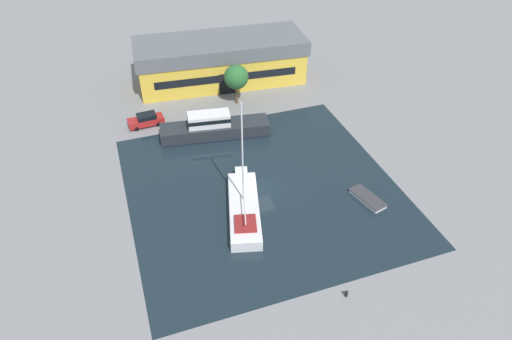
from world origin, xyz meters
The scene contains 9 objects.
ground_plane centered at (0.00, 0.00, 0.00)m, with size 440.00×440.00×0.00m, color slate.
water_canal centered at (0.00, 0.00, 0.00)m, with size 29.36×29.53×0.01m, color black.
warehouse_building centered at (2.78, 26.79, 3.40)m, with size 26.25×11.39×6.71m.
quay_tree_near_building centered at (2.92, 19.16, 4.16)m, with size 3.45×3.45×5.90m.
parked_car centered at (-10.35, 17.46, 0.85)m, with size 4.81×2.16×1.69m.
sailboat_moored centered at (-3.16, -3.05, 0.73)m, with size 5.72×12.07×12.99m.
motor_cruiser centered at (-2.39, 12.09, 1.23)m, with size 14.42×5.26×3.37m.
small_dinghy centered at (10.18, -5.57, 0.26)m, with size 2.71×4.62×0.49m.
mooring_bollard centered at (2.05, -16.00, 0.37)m, with size 0.31×0.31×0.69m.
Camera 1 is at (-13.39, -36.59, 33.42)m, focal length 32.00 mm.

